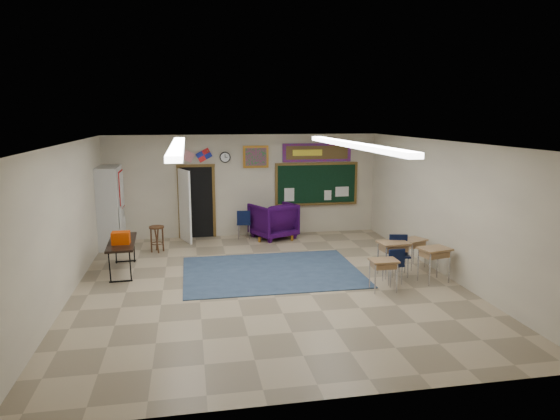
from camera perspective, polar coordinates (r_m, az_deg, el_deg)
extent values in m
plane|color=tan|center=(10.78, -1.33, -8.43)|extent=(9.00, 9.00, 0.00)
cube|color=beige|center=(14.79, -4.12, 2.79)|extent=(8.00, 0.04, 3.00)
cube|color=beige|center=(6.13, 5.36, -8.77)|extent=(8.00, 0.04, 3.00)
cube|color=beige|center=(10.54, -23.37, -1.32)|extent=(0.04, 9.00, 3.00)
cube|color=beige|center=(11.69, 18.38, 0.14)|extent=(0.04, 9.00, 3.00)
cube|color=silver|center=(10.20, -1.40, 7.70)|extent=(8.00, 9.00, 0.04)
cube|color=#364C67|center=(11.56, -0.97, -7.04)|extent=(4.00, 3.00, 0.02)
cube|color=black|center=(14.76, -9.50, 0.89)|extent=(0.95, 0.04, 2.10)
cube|color=silver|center=(14.33, -10.84, 0.47)|extent=(0.35, 0.86, 2.05)
cube|color=brown|center=(15.15, 4.20, 2.99)|extent=(2.55, 0.05, 1.30)
cube|color=black|center=(15.14, 4.22, 2.98)|extent=(2.40, 0.03, 1.15)
cube|color=brown|center=(15.19, 4.23, 0.71)|extent=(2.40, 0.12, 0.04)
cube|color=#A10D1A|center=(15.06, 4.25, 6.57)|extent=(2.10, 0.04, 0.55)
cube|color=brown|center=(15.04, 4.26, 6.57)|extent=(1.90, 0.03, 0.40)
cube|color=#97611D|center=(14.71, -2.78, 6.10)|extent=(0.75, 0.05, 0.65)
cube|color=#A51466|center=(14.69, -2.78, 6.09)|extent=(0.62, 0.03, 0.52)
cylinder|color=black|center=(14.61, -6.30, 6.01)|extent=(0.32, 0.05, 0.32)
cylinder|color=white|center=(14.60, -6.30, 6.01)|extent=(0.26, 0.02, 0.26)
cube|color=#AFAFAA|center=(14.28, -18.80, 0.33)|extent=(0.55, 1.25, 2.20)
imported|color=#210534|center=(14.60, -0.78, -1.19)|extent=(1.49, 1.50, 1.04)
cube|color=#A3784C|center=(11.38, 12.87, -3.70)|extent=(0.69, 0.54, 0.04)
cube|color=brown|center=(11.41, 12.85, -4.22)|extent=(0.59, 0.46, 0.13)
cube|color=#A3784C|center=(12.13, 15.00, -3.32)|extent=(0.70, 0.63, 0.04)
cube|color=brown|center=(12.16, 14.98, -3.76)|extent=(0.60, 0.54, 0.11)
cube|color=#A3784C|center=(10.39, 11.78, -5.68)|extent=(0.56, 0.42, 0.04)
cube|color=brown|center=(10.42, 11.76, -6.16)|extent=(0.48, 0.36, 0.11)
cube|color=#A3784C|center=(11.20, 17.27, -4.27)|extent=(0.72, 0.60, 0.04)
cube|color=brown|center=(11.22, 17.24, -4.78)|extent=(0.62, 0.51, 0.13)
cube|color=black|center=(11.96, -17.64, -3.52)|extent=(0.67, 1.77, 0.05)
cube|color=#C04403|center=(11.69, -17.73, -3.05)|extent=(0.39, 0.29, 0.27)
cylinder|color=#4A2D16|center=(13.44, -13.93, -1.92)|extent=(0.39, 0.39, 0.05)
torus|color=#4A2D16|center=(13.54, -13.85, -3.72)|extent=(0.32, 0.32, 0.02)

